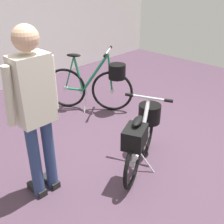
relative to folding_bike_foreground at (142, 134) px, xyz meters
The scene contains 4 objects.
ground_plane 0.46m from the folding_bike_foreground, 97.68° to the left, with size 8.29×8.29×0.00m, color #473342.
folding_bike_foreground is the anchor object (origin of this frame).
display_bike_left 1.56m from the folding_bike_foreground, 65.44° to the left, with size 0.84×1.19×0.98m.
visitor_near_wall 1.20m from the folding_bike_foreground, 155.83° to the left, with size 0.54×0.28×1.65m.
Camera 1 is at (-2.06, -1.72, 2.02)m, focal length 44.42 mm.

